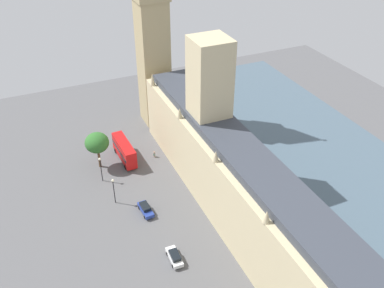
# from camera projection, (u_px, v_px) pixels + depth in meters

# --- Properties ---
(ground_plane) EXTENTS (142.94, 142.94, 0.00)m
(ground_plane) POSITION_uv_depth(u_px,v_px,m) (227.00, 218.00, 83.30)
(ground_plane) COLOR #565659
(river_thames) EXTENTS (36.52, 128.65, 0.25)m
(river_thames) POSITION_uv_depth(u_px,v_px,m) (347.00, 180.00, 93.24)
(river_thames) COLOR #475B6B
(river_thames) RESTS_ON ground
(parliament_building) EXTENTS (10.97, 72.94, 31.90)m
(parliament_building) POSITION_uv_depth(u_px,v_px,m) (235.00, 176.00, 80.15)
(parliament_building) COLOR #CCBA8E
(parliament_building) RESTS_ON ground
(clock_tower) EXTENTS (7.85, 7.85, 57.02)m
(clock_tower) POSITION_uv_depth(u_px,v_px,m) (151.00, 10.00, 98.93)
(clock_tower) COLOR tan
(clock_tower) RESTS_ON ground
(double_decker_bus_trailing) EXTENTS (3.00, 10.59, 4.75)m
(double_decker_bus_trailing) POSITION_uv_depth(u_px,v_px,m) (124.00, 150.00, 98.29)
(double_decker_bus_trailing) COLOR red
(double_decker_bus_trailing) RESTS_ON ground
(car_blue_midblock) EXTENTS (2.10, 4.89, 1.74)m
(car_blue_midblock) POSITION_uv_depth(u_px,v_px,m) (146.00, 209.00, 84.26)
(car_blue_midblock) COLOR navy
(car_blue_midblock) RESTS_ON ground
(car_white_under_trees) EXTENTS (2.00, 4.76, 1.74)m
(car_white_under_trees) POSITION_uv_depth(u_px,v_px,m) (175.00, 257.00, 74.11)
(car_white_under_trees) COLOR silver
(car_white_under_trees) RESTS_ON ground
(pedestrian_corner) EXTENTS (0.68, 0.67, 1.64)m
(pedestrian_corner) POSITION_uv_depth(u_px,v_px,m) (154.00, 154.00, 100.19)
(pedestrian_corner) COLOR gray
(pedestrian_corner) RESTS_ON ground
(plane_tree_far_end) EXTENTS (5.33, 5.33, 8.79)m
(plane_tree_far_end) POSITION_uv_depth(u_px,v_px,m) (97.00, 143.00, 93.88)
(plane_tree_far_end) COLOR brown
(plane_tree_far_end) RESTS_ON ground
(street_lamp_near_tower) EXTENTS (0.56, 0.56, 6.02)m
(street_lamp_near_tower) POSITION_uv_depth(u_px,v_px,m) (113.00, 187.00, 84.82)
(street_lamp_near_tower) COLOR black
(street_lamp_near_tower) RESTS_ON ground
(street_lamp_leading) EXTENTS (0.56, 0.56, 6.08)m
(street_lamp_leading) POSITION_uv_depth(u_px,v_px,m) (100.00, 165.00, 90.76)
(street_lamp_leading) COLOR black
(street_lamp_leading) RESTS_ON ground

